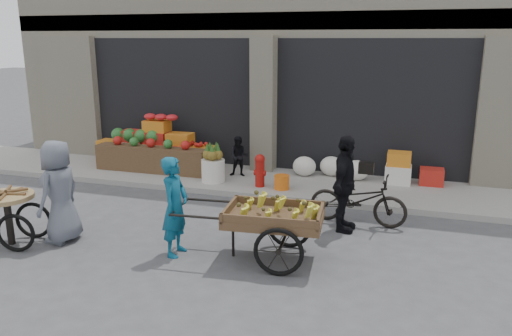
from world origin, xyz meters
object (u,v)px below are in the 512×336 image
(seated_person, at_px, (239,156))
(banana_cart, at_px, (270,213))
(bicycle, at_px, (358,200))
(fire_hydrant, at_px, (260,169))
(vendor_grey, at_px, (59,192))
(pineapple_bin, at_px, (213,171))
(cyclist, at_px, (344,184))
(orange_bucket, at_px, (282,182))
(vendor_woman, at_px, (175,207))
(tricycle_cart, at_px, (7,211))

(seated_person, distance_m, banana_cart, 4.29)
(bicycle, bearing_deg, banana_cart, 154.48)
(fire_hydrant, height_order, vendor_grey, vendor_grey)
(seated_person, bearing_deg, vendor_grey, -120.51)
(pineapple_bin, bearing_deg, cyclist, -29.38)
(pineapple_bin, xyz_separation_m, fire_hydrant, (1.10, -0.05, 0.13))
(orange_bucket, height_order, bicycle, bicycle)
(fire_hydrant, bearing_deg, vendor_grey, -122.63)
(cyclist, bearing_deg, vendor_grey, 116.97)
(banana_cart, bearing_deg, cyclist, 54.51)
(pineapple_bin, height_order, seated_person, seated_person)
(fire_hydrant, distance_m, vendor_grey, 4.22)
(vendor_grey, bearing_deg, vendor_woman, 94.12)
(fire_hydrant, relative_size, bicycle, 0.41)
(pineapple_bin, height_order, vendor_grey, vendor_grey)
(pineapple_bin, bearing_deg, banana_cart, -55.36)
(fire_hydrant, xyz_separation_m, tricycle_cart, (-2.99, -3.92, 0.06))
(pineapple_bin, distance_m, fire_hydrant, 1.11)
(fire_hydrant, xyz_separation_m, bicycle, (2.22, -1.31, -0.05))
(fire_hydrant, distance_m, orange_bucket, 0.55)
(tricycle_cart, height_order, cyclist, cyclist)
(seated_person, relative_size, bicycle, 0.54)
(pineapple_bin, bearing_deg, seated_person, 56.31)
(bicycle, bearing_deg, orange_bucket, 57.70)
(tricycle_cart, distance_m, vendor_grey, 0.86)
(fire_hydrant, xyz_separation_m, seated_person, (-0.70, 0.65, 0.08))
(seated_person, distance_m, vendor_woman, 4.13)
(orange_bucket, xyz_separation_m, bicycle, (1.72, -1.26, 0.18))
(pineapple_bin, xyz_separation_m, orange_bucket, (1.60, -0.10, -0.10))
(vendor_woman, distance_m, bicycle, 3.31)
(orange_bucket, height_order, seated_person, seated_person)
(pineapple_bin, distance_m, bicycle, 3.59)
(pineapple_bin, relative_size, seated_person, 0.56)
(orange_bucket, bearing_deg, vendor_woman, -102.79)
(banana_cart, relative_size, vendor_woman, 1.62)
(pineapple_bin, height_order, bicycle, bicycle)
(orange_bucket, bearing_deg, vendor_grey, -128.40)
(seated_person, relative_size, tricycle_cart, 0.64)
(seated_person, xyz_separation_m, vendor_grey, (-1.57, -4.19, 0.25))
(tricycle_cart, bearing_deg, fire_hydrant, 39.16)
(bicycle, bearing_deg, cyclist, 157.27)
(tricycle_cart, bearing_deg, banana_cart, -3.83)
(vendor_grey, bearing_deg, fire_hydrant, 148.90)
(orange_bucket, relative_size, tricycle_cart, 0.22)
(orange_bucket, bearing_deg, bicycle, -36.13)
(fire_hydrant, relative_size, vendor_grey, 0.42)
(tricycle_cart, bearing_deg, vendor_grey, 14.26)
(pineapple_bin, bearing_deg, fire_hydrant, -2.60)
(cyclist, bearing_deg, fire_hydrant, 53.66)
(orange_bucket, bearing_deg, cyclist, -47.42)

